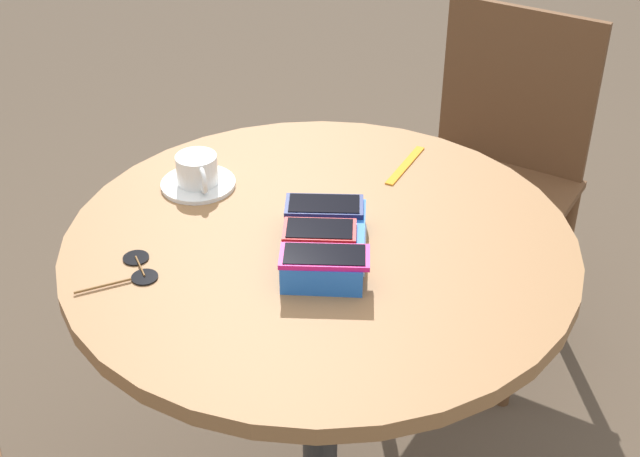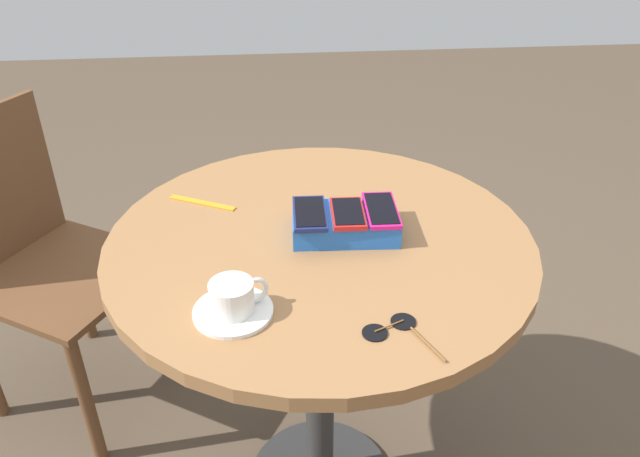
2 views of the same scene
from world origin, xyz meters
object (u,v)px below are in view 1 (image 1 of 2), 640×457
(coffee_cup, at_px, (197,169))
(sunglasses, at_px, (136,269))
(phone_navy, at_px, (324,206))
(saucer, at_px, (198,184))
(round_table, at_px, (320,301))
(phone_magenta, at_px, (325,256))
(lanyard_strap, at_px, (405,165))
(phone_red, at_px, (322,231))
(phone_box, at_px, (325,245))
(chair_near_window, at_px, (489,180))

(coffee_cup, xyz_separation_m, sunglasses, (-0.26, 0.07, -0.03))
(phone_navy, distance_m, saucer, 0.28)
(round_table, distance_m, sunglasses, 0.34)
(round_table, xyz_separation_m, phone_magenta, (-0.13, -0.01, 0.19))
(lanyard_strap, bearing_deg, phone_red, 152.66)
(phone_box, height_order, chair_near_window, chair_near_window)
(phone_magenta, height_order, phone_navy, same)
(round_table, distance_m, phone_magenta, 0.23)
(saucer, xyz_separation_m, sunglasses, (-0.27, 0.07, -0.00))
(round_table, height_order, phone_magenta, phone_magenta)
(phone_magenta, relative_size, phone_red, 1.18)
(chair_near_window, bearing_deg, phone_red, 151.72)
(phone_navy, bearing_deg, phone_magenta, -179.36)
(phone_magenta, bearing_deg, saucer, 38.61)
(phone_magenta, height_order, coffee_cup, coffee_cup)
(round_table, xyz_separation_m, sunglasses, (-0.09, 0.30, 0.14))
(round_table, bearing_deg, phone_red, -176.13)
(lanyard_strap, xyz_separation_m, sunglasses, (-0.34, 0.46, 0.00))
(coffee_cup, relative_size, lanyard_strap, 0.63)
(round_table, relative_size, saucer, 6.32)
(phone_navy, bearing_deg, phone_red, 177.71)
(phone_red, height_order, saucer, phone_red)
(phone_box, height_order, coffee_cup, coffee_cup)
(round_table, height_order, lanyard_strap, lanyard_strap)
(sunglasses, xyz_separation_m, chair_near_window, (0.83, -0.72, -0.32))
(round_table, xyz_separation_m, chair_near_window, (0.73, -0.43, -0.18))
(phone_box, distance_m, sunglasses, 0.31)
(round_table, bearing_deg, chair_near_window, -30.29)
(phone_red, height_order, lanyard_strap, phone_red)
(round_table, distance_m, coffee_cup, 0.33)
(phone_magenta, xyz_separation_m, saucer, (0.30, 0.24, -0.05))
(phone_box, relative_size, phone_navy, 1.65)
(phone_navy, distance_m, chair_near_window, 0.91)
(phone_navy, xyz_separation_m, coffee_cup, (0.15, 0.23, -0.02))
(phone_magenta, height_order, chair_near_window, chair_near_window)
(phone_box, height_order, saucer, phone_box)
(saucer, distance_m, lanyard_strap, 0.40)
(sunglasses, height_order, chair_near_window, chair_near_window)
(phone_box, distance_m, saucer, 0.33)
(chair_near_window, bearing_deg, saucer, 130.63)
(phone_red, xyz_separation_m, saucer, (0.23, 0.23, -0.05))
(phone_navy, bearing_deg, sunglasses, 110.85)
(coffee_cup, xyz_separation_m, lanyard_strap, (0.08, -0.39, -0.04))
(phone_box, bearing_deg, chair_near_window, -28.08)
(saucer, bearing_deg, sunglasses, 165.81)
(lanyard_strap, bearing_deg, round_table, 147.02)
(phone_navy, relative_size, lanyard_strap, 0.83)
(coffee_cup, relative_size, chair_near_window, 0.12)
(round_table, bearing_deg, coffee_cup, 53.52)
(phone_red, xyz_separation_m, phone_navy, (0.08, -0.00, -0.00))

